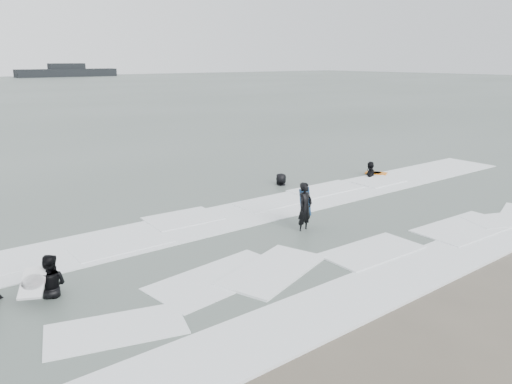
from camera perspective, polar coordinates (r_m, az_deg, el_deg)
ground at (r=13.27m, az=13.36°, el=-9.08°), size 320.00×320.00×0.00m
surfer_centre at (r=15.96m, az=5.55°, el=-4.55°), size 0.66×0.51×1.63m
surfer_wading at (r=12.67m, az=-22.31°, el=-11.05°), size 0.97×0.91×1.60m
surfer_right_near at (r=23.75m, az=12.91°, el=1.67°), size 1.17×1.01×1.89m
surfer_right_far at (r=21.53m, az=2.87°, el=0.68°), size 0.95×0.99×1.72m
surf_foam at (r=15.66m, az=2.89°, el=-4.73°), size 30.03×9.06×0.09m
bodyboards at (r=16.85m, az=2.60°, el=-1.65°), size 17.04×4.85×1.25m
vessel_horizon at (r=162.02m, az=-20.78°, el=12.71°), size 28.61×5.11×3.88m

